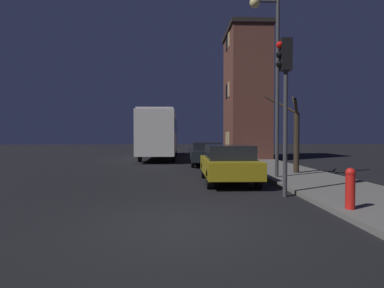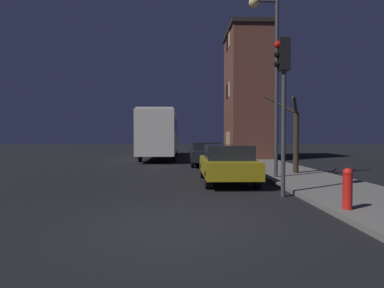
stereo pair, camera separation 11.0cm
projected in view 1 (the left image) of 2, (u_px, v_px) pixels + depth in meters
name	position (u px, v px, depth m)	size (l,w,h in m)	color
ground_plane	(181.00, 224.00, 5.84)	(120.00, 120.00, 0.00)	black
brick_building	(246.00, 94.00, 23.04)	(3.09, 5.03, 9.75)	brown
streetlamp	(270.00, 57.00, 11.67)	(1.18, 0.41, 7.00)	#38383A
traffic_light	(285.00, 84.00, 8.46)	(0.43, 0.24, 4.48)	#38383A
bare_tree	(295.00, 134.00, 13.15)	(1.50, 1.85, 3.49)	#2D2319
bus	(161.00, 132.00, 24.03)	(2.48, 11.63, 3.56)	beige
car_near_lane	(228.00, 163.00, 11.09)	(1.80, 3.96, 1.41)	olive
car_mid_lane	(206.00, 153.00, 17.76)	(1.82, 4.01, 1.38)	black
fire_hydrant	(350.00, 187.00, 6.55)	(0.21, 0.21, 0.91)	red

